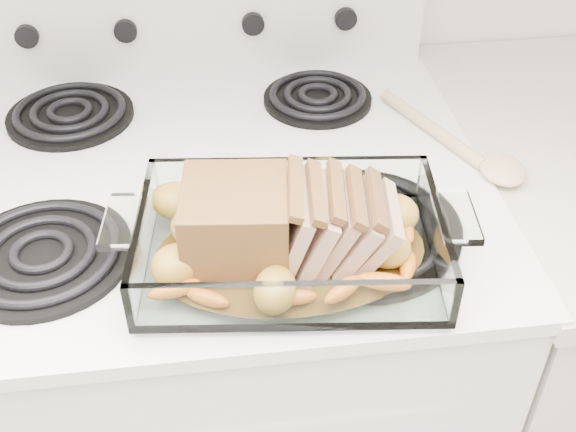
{
  "coord_description": "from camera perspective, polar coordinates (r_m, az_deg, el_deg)",
  "views": [
    {
      "loc": [
        0.02,
        0.84,
        1.51
      ],
      "look_at": [
        0.1,
        1.47,
        0.99
      ],
      "focal_mm": 45.0,
      "sensor_mm": 36.0,
      "label": 1
    }
  ],
  "objects": [
    {
      "name": "electric_range",
      "position": [
        1.32,
        -5.42,
        -12.52
      ],
      "size": [
        0.78,
        0.7,
        1.12
      ],
      "color": "white",
      "rests_on": "ground"
    },
    {
      "name": "counter_right",
      "position": [
        1.48,
        21.65,
        -9.49
      ],
      "size": [
        0.58,
        0.68,
        0.93
      ],
      "color": "beige",
      "rests_on": "ground"
    },
    {
      "name": "baking_dish",
      "position": [
        0.83,
        0.18,
        -2.46
      ],
      "size": [
        0.34,
        0.22,
        0.07
      ],
      "rotation": [
        0.0,
        0.0,
        -0.11
      ],
      "color": "white",
      "rests_on": "electric_range"
    },
    {
      "name": "pork_roast",
      "position": [
        0.8,
        -1.47,
        -0.75
      ],
      "size": [
        0.24,
        0.12,
        0.09
      ],
      "rotation": [
        0.0,
        0.0,
        0.38
      ],
      "color": "brown",
      "rests_on": "baking_dish"
    },
    {
      "name": "roast_vegetables",
      "position": [
        0.85,
        -0.39,
        -0.44
      ],
      "size": [
        0.35,
        0.19,
        0.04
      ],
      "rotation": [
        0.0,
        0.0,
        0.23
      ],
      "color": "#C8611E",
      "rests_on": "baking_dish"
    },
    {
      "name": "wooden_spoon",
      "position": [
        1.05,
        14.17,
        5.07
      ],
      "size": [
        0.15,
        0.26,
        0.02
      ],
      "rotation": [
        0.0,
        0.0,
        0.41
      ],
      "color": "#D2B282",
      "rests_on": "electric_range"
    }
  ]
}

